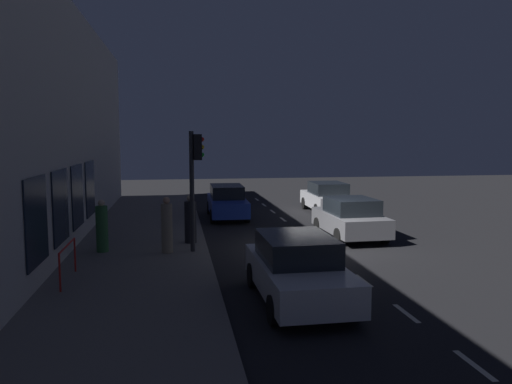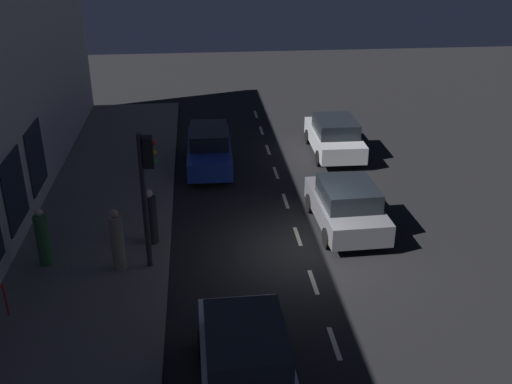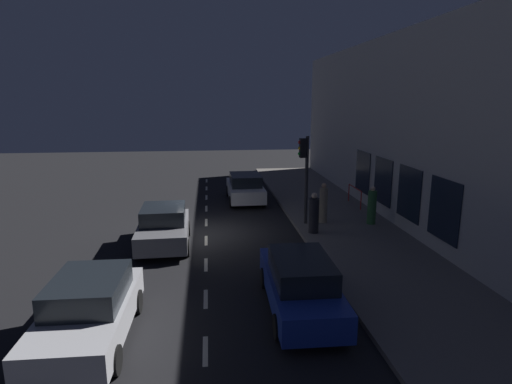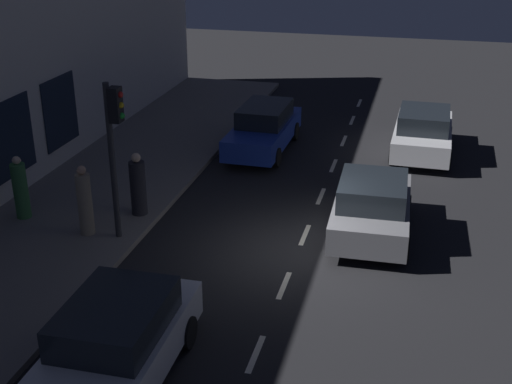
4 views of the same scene
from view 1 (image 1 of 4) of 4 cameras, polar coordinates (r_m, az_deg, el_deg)
ground_plane at (r=18.16m, az=7.26°, el=-6.27°), size 60.00×60.00×0.00m
sidewalk at (r=17.47m, az=-12.94°, el=-6.63°), size 4.50×32.00×0.15m
building_facade at (r=17.41m, az=-21.75°, el=7.06°), size 0.65×32.00×8.63m
lane_centre_line at (r=19.10m, az=6.41°, el=-5.62°), size 0.12×27.20×0.01m
traffic_light at (r=16.55m, az=-6.95°, el=2.36°), size 0.50×0.32×3.97m
parked_car_0 at (r=26.41m, az=8.07°, el=-0.61°), size 2.01×4.29×1.58m
parked_car_1 at (r=24.47m, az=-3.31°, el=-1.10°), size 1.87×4.62×1.58m
parked_car_2 at (r=12.17m, az=4.75°, el=-8.70°), size 2.01×4.38×1.58m
parked_car_3 at (r=19.87m, az=10.65°, el=-2.92°), size 2.07×4.01×1.58m
pedestrian_0 at (r=16.71m, az=-10.08°, el=-3.90°), size 0.49×0.49×1.84m
pedestrian_1 at (r=18.15m, az=-7.44°, el=-3.25°), size 0.49×0.49×1.74m
pedestrian_2 at (r=17.35m, az=-17.08°, el=-3.91°), size 0.42×0.42×1.73m
red_railing at (r=14.16m, az=-20.60°, el=-6.65°), size 0.05×1.95×0.97m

